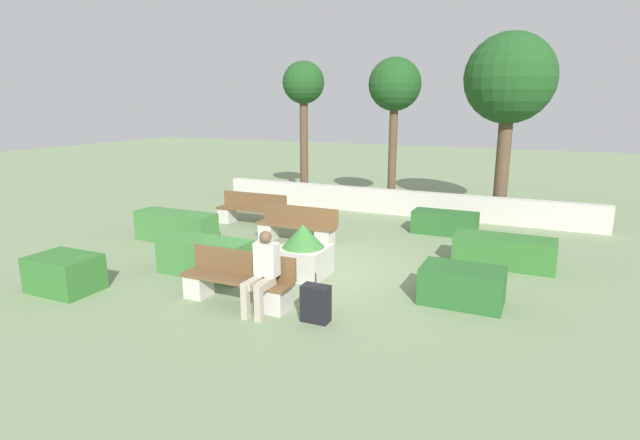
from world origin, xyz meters
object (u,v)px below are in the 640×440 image
object	(u,v)px
bench_front	(237,284)
planter_corner_left	(303,251)
person_seated_man	(263,269)
suitcase	(316,303)
tree_leftmost	(304,88)
tree_center_right	(510,81)
tree_center_left	(395,88)
bench_left_side	(297,229)
bench_right_side	(251,213)

from	to	relation	value
bench_front	planter_corner_left	distance (m)	1.72
person_seated_man	suitcase	world-z (taller)	person_seated_man
tree_leftmost	bench_front	bearing A→B (deg)	-70.22
bench_front	person_seated_man	world-z (taller)	person_seated_man
person_seated_man	tree_center_right	bearing A→B (deg)	73.11
bench_front	tree_center_left	distance (m)	9.40
bench_left_side	tree_center_left	size ratio (longest dim) A/B	0.43
person_seated_man	bench_left_side	bearing A→B (deg)	109.90
bench_front	tree_leftmost	distance (m)	10.30
planter_corner_left	tree_leftmost	xyz separation A→B (m)	(-3.69, 7.47, 3.27)
person_seated_man	tree_center_left	distance (m)	9.42
bench_front	bench_right_side	distance (m)	5.55
bench_left_side	bench_right_side	distance (m)	2.24
tree_center_right	tree_leftmost	bearing A→B (deg)	177.43
planter_corner_left	tree_center_right	bearing A→B (deg)	67.85
person_seated_man	planter_corner_left	world-z (taller)	person_seated_man
bench_left_side	person_seated_man	distance (m)	4.14
bench_right_side	person_seated_man	bearing A→B (deg)	-53.64
person_seated_man	suitcase	xyz separation A→B (m)	(0.91, 0.02, -0.43)
bench_left_side	suitcase	bearing A→B (deg)	-63.21
bench_left_side	suitcase	xyz separation A→B (m)	(2.31, -3.85, -0.04)
person_seated_man	tree_center_left	size ratio (longest dim) A/B	0.28
bench_left_side	bench_right_side	world-z (taller)	same
tree_leftmost	tree_center_left	xyz separation A→B (m)	(3.31, -0.38, -0.03)
bench_front	tree_leftmost	size ratio (longest dim) A/B	0.43
tree_leftmost	person_seated_man	bearing A→B (deg)	-67.32
bench_left_side	tree_center_right	world-z (taller)	tree_center_right
person_seated_man	planter_corner_left	distance (m)	1.84
person_seated_man	tree_center_right	world-z (taller)	tree_center_right
bench_front	suitcase	world-z (taller)	bench_front
bench_front	bench_right_side	size ratio (longest dim) A/B	1.00
planter_corner_left	suitcase	world-z (taller)	planter_corner_left
suitcase	tree_center_left	bearing A→B (deg)	99.46
bench_right_side	planter_corner_left	bearing A→B (deg)	-42.54
bench_right_side	planter_corner_left	world-z (taller)	planter_corner_left
bench_left_side	tree_leftmost	size ratio (longest dim) A/B	0.43
bench_left_side	person_seated_man	size ratio (longest dim) A/B	1.51
planter_corner_left	tree_center_right	xyz separation A→B (m)	(2.92, 7.18, 3.39)
person_seated_man	suitcase	bearing A→B (deg)	1.45
bench_right_side	suitcase	world-z (taller)	bench_right_side
bench_right_side	tree_leftmost	world-z (taller)	tree_leftmost
suitcase	tree_center_right	world-z (taller)	tree_center_right
tree_center_left	tree_center_right	size ratio (longest dim) A/B	0.89
suitcase	tree_leftmost	distance (m)	10.99
suitcase	bench_front	bearing A→B (deg)	175.41
bench_front	person_seated_man	xyz separation A→B (m)	(0.59, -0.14, 0.39)
tree_leftmost	tree_center_left	bearing A→B (deg)	-6.47
bench_right_side	suitcase	distance (m)	6.52
suitcase	tree_center_left	world-z (taller)	tree_center_left
bench_front	bench_left_side	xyz separation A→B (m)	(-0.81, 3.73, -0.00)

